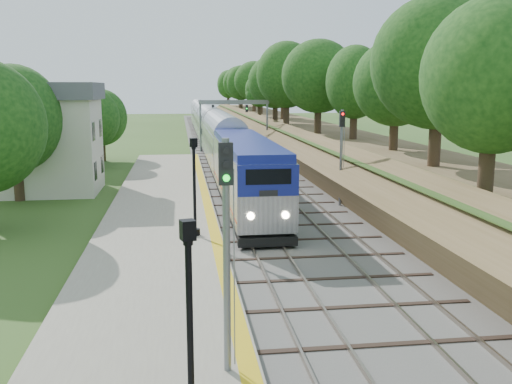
{
  "coord_description": "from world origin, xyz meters",
  "views": [
    {
      "loc": [
        -4.0,
        -13.11,
        7.62
      ],
      "look_at": [
        -0.5,
        12.98,
        2.8
      ],
      "focal_mm": 40.0,
      "sensor_mm": 36.0,
      "label": 1
    }
  ],
  "objects": [
    {
      "name": "trackbed",
      "position": [
        2.0,
        60.0,
        0.07
      ],
      "size": [
        9.5,
        170.0,
        0.28
      ],
      "color": "#4C4944",
      "rests_on": "ground"
    },
    {
      "name": "platform",
      "position": [
        -5.2,
        16.0,
        0.19
      ],
      "size": [
        6.4,
        68.0,
        0.38
      ],
      "primitive_type": "cube",
      "color": "gray",
      "rests_on": "ground"
    },
    {
      "name": "yellow_stripe",
      "position": [
        -2.35,
        16.0,
        0.39
      ],
      "size": [
        0.55,
        68.0,
        0.01
      ],
      "primitive_type": "cube",
      "color": "gold",
      "rests_on": "platform"
    },
    {
      "name": "embankment",
      "position": [
        10.35,
        60.0,
        1.95
      ],
      "size": [
        10.64,
        170.0,
        11.7
      ],
      "color": "brown",
      "rests_on": "ground"
    },
    {
      "name": "station_building",
      "position": [
        -14.0,
        30.0,
        4.09
      ],
      "size": [
        8.6,
        6.6,
        8.0
      ],
      "color": "beige",
      "rests_on": "ground"
    },
    {
      "name": "signal_gantry",
      "position": [
        2.47,
        54.99,
        4.82
      ],
      "size": [
        8.4,
        0.38,
        6.2
      ],
      "color": "slate",
      "rests_on": "ground"
    },
    {
      "name": "trees_behind_platform",
      "position": [
        -11.17,
        20.67,
        4.53
      ],
      "size": [
        7.82,
        53.32,
        7.21
      ],
      "color": "#332316",
      "rests_on": "ground"
    },
    {
      "name": "train",
      "position": [
        0.0,
        59.92,
        2.21
      ],
      "size": [
        2.91,
        96.99,
        4.28
      ],
      "color": "black",
      "rests_on": "trackbed"
    },
    {
      "name": "lamppost_mid",
      "position": [
        -3.88,
        -1.76,
        2.43
      ],
      "size": [
        0.45,
        0.45,
        4.6
      ],
      "color": "black",
      "rests_on": "platform"
    },
    {
      "name": "lamppost_far",
      "position": [
        -3.34,
        14.61,
        2.54
      ],
      "size": [
        0.48,
        0.48,
        4.84
      ],
      "color": "black",
      "rests_on": "platform"
    },
    {
      "name": "signal_platform",
      "position": [
        -2.9,
        0.64,
        4.1
      ],
      "size": [
        0.35,
        0.28,
        6.05
      ],
      "color": "slate",
      "rests_on": "platform"
    },
    {
      "name": "signal_farside",
      "position": [
        6.2,
        22.01,
        3.88
      ],
      "size": [
        0.34,
        0.27,
        6.16
      ],
      "color": "slate",
      "rests_on": "ground"
    }
  ]
}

